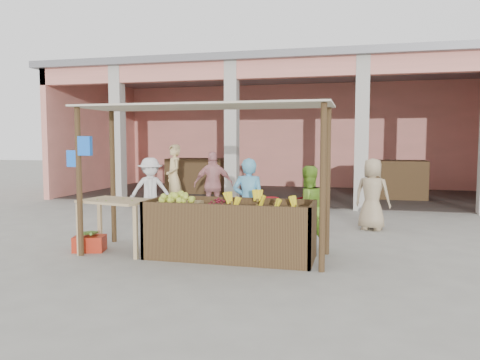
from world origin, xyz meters
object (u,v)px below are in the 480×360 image
(side_table, at_px, (116,208))
(motorcycle, at_px, (282,207))
(fruit_stall, at_px, (230,232))
(vendor_blue, at_px, (249,199))
(vendor_green, at_px, (307,206))
(red_crate, at_px, (90,243))

(side_table, distance_m, motorcycle, 3.36)
(side_table, height_order, motorcycle, motorcycle)
(fruit_stall, xyz_separation_m, motorcycle, (0.45, 2.26, 0.11))
(vendor_blue, distance_m, motorcycle, 1.47)
(side_table, relative_size, vendor_blue, 0.74)
(fruit_stall, xyz_separation_m, side_table, (-1.88, -0.14, 0.34))
(vendor_green, bearing_deg, side_table, -11.06)
(vendor_blue, relative_size, vendor_green, 1.10)
(fruit_stall, bearing_deg, vendor_blue, 84.14)
(fruit_stall, height_order, vendor_blue, vendor_blue)
(vendor_green, relative_size, motorcycle, 0.76)
(vendor_blue, distance_m, vendor_green, 1.02)
(fruit_stall, height_order, side_table, side_table)
(vendor_blue, bearing_deg, vendor_green, 174.71)
(side_table, xyz_separation_m, motorcycle, (2.33, 2.41, -0.23))
(fruit_stall, distance_m, side_table, 1.92)
(vendor_green, bearing_deg, red_crate, -13.37)
(fruit_stall, height_order, red_crate, fruit_stall)
(side_table, relative_size, red_crate, 2.46)
(side_table, distance_m, vendor_green, 3.14)
(fruit_stall, relative_size, red_crate, 5.31)
(vendor_green, height_order, motorcycle, vendor_green)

